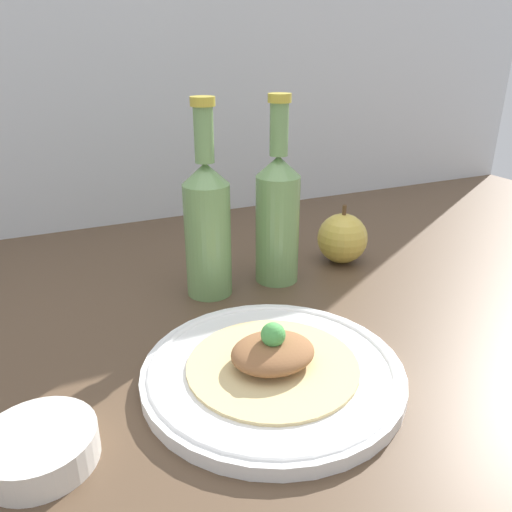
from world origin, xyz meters
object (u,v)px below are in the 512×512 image
(cider_bottle_left, at_px, (207,224))
(plated_food, at_px, (273,356))
(plate, at_px, (273,371))
(apple, at_px, (342,238))
(dipping_bowl, at_px, (39,447))
(cider_bottle_right, at_px, (278,214))

(cider_bottle_left, bearing_deg, plated_food, -91.92)
(plate, xyz_separation_m, apple, (0.25, 0.24, 0.03))
(plate, distance_m, cider_bottle_left, 0.25)
(plate, relative_size, dipping_bowl, 2.83)
(plated_food, bearing_deg, apple, 44.49)
(cider_bottle_left, xyz_separation_m, apple, (0.24, 0.02, -0.07))
(cider_bottle_left, relative_size, apple, 2.80)
(cider_bottle_left, height_order, dipping_bowl, cider_bottle_left)
(cider_bottle_right, distance_m, apple, 0.15)
(plate, xyz_separation_m, cider_bottle_right, (0.12, 0.23, 0.10))
(cider_bottle_left, distance_m, cider_bottle_right, 0.11)
(plated_food, height_order, cider_bottle_left, cider_bottle_left)
(plated_food, bearing_deg, cider_bottle_right, 62.55)
(apple, xyz_separation_m, dipping_bowl, (-0.49, -0.27, -0.03))
(cider_bottle_right, height_order, dipping_bowl, cider_bottle_right)
(plated_food, relative_size, apple, 1.89)
(cider_bottle_right, bearing_deg, plate, -117.45)
(cider_bottle_left, height_order, cider_bottle_right, same)
(plate, height_order, apple, apple)
(plate, bearing_deg, cider_bottle_right, 62.55)
(cider_bottle_right, relative_size, dipping_bowl, 2.76)
(cider_bottle_left, bearing_deg, cider_bottle_right, 0.00)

